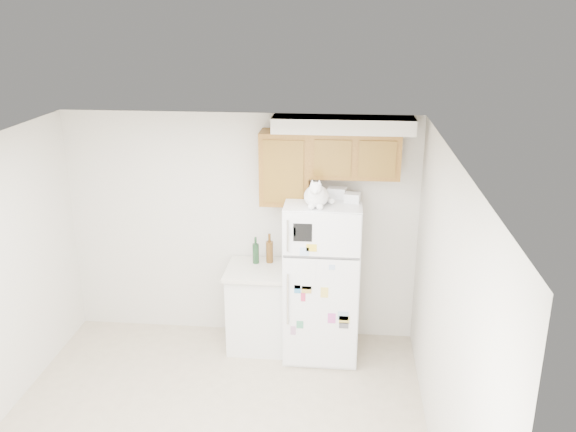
# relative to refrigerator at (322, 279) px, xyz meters

# --- Properties ---
(room_shell) EXTENTS (3.84, 4.04, 2.52)m
(room_shell) POSITION_rel_refrigerator_xyz_m (-0.78, -1.36, 0.82)
(room_shell) COLOR beige
(room_shell) RESTS_ON ground_plane
(refrigerator) EXTENTS (0.76, 0.78, 1.70)m
(refrigerator) POSITION_rel_refrigerator_xyz_m (0.00, 0.00, 0.00)
(refrigerator) COLOR white
(refrigerator) RESTS_ON ground_plane
(base_counter) EXTENTS (0.64, 0.64, 0.92)m
(base_counter) POSITION_rel_refrigerator_xyz_m (-0.69, 0.07, -0.39)
(base_counter) COLOR white
(base_counter) RESTS_ON ground_plane
(cat) EXTENTS (0.30, 0.43, 0.30)m
(cat) POSITION_rel_refrigerator_xyz_m (-0.06, -0.19, 0.96)
(cat) COLOR white
(cat) RESTS_ON refrigerator
(storage_box_back) EXTENTS (0.20, 0.16, 0.10)m
(storage_box_back) POSITION_rel_refrigerator_xyz_m (0.13, 0.14, 0.90)
(storage_box_back) COLOR white
(storage_box_back) RESTS_ON refrigerator
(storage_box_front) EXTENTS (0.17, 0.13, 0.09)m
(storage_box_front) POSITION_rel_refrigerator_xyz_m (0.28, -0.01, 0.89)
(storage_box_front) COLOR white
(storage_box_front) RESTS_ON refrigerator
(bottle_green) EXTENTS (0.07, 0.07, 0.30)m
(bottle_green) POSITION_rel_refrigerator_xyz_m (-0.72, 0.19, 0.22)
(bottle_green) COLOR #19381E
(bottle_green) RESTS_ON base_counter
(bottle_amber) EXTENTS (0.08, 0.08, 0.32)m
(bottle_amber) POSITION_rel_refrigerator_xyz_m (-0.58, 0.23, 0.23)
(bottle_amber) COLOR #593814
(bottle_amber) RESTS_ON base_counter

